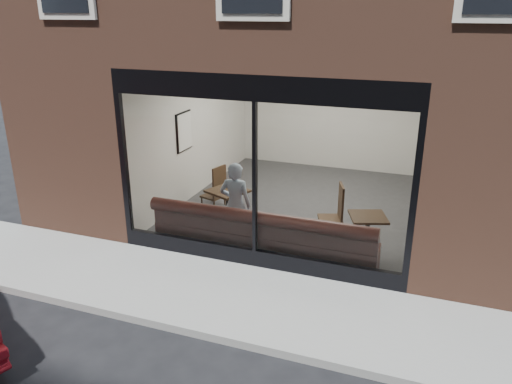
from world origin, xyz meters
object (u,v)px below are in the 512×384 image
(banquette, at_px, (263,244))
(person, at_px, (235,205))
(cafe_chair_left, at_px, (213,196))
(cafe_table_left, at_px, (228,191))
(cafe_chair_right, at_px, (330,219))
(cafe_table_right, at_px, (368,217))

(banquette, bearing_deg, person, 158.48)
(banquette, height_order, person, person)
(cafe_chair_left, bearing_deg, person, 142.80)
(banquette, height_order, cafe_table_left, cafe_table_left)
(person, distance_m, cafe_chair_left, 2.08)
(cafe_chair_left, distance_m, cafe_chair_right, 2.72)
(person, distance_m, cafe_table_right, 2.35)
(person, height_order, cafe_chair_left, person)
(cafe_chair_right, bearing_deg, cafe_chair_left, -27.72)
(person, bearing_deg, cafe_table_right, -176.04)
(person, relative_size, cafe_table_left, 2.35)
(banquette, xyz_separation_m, cafe_table_right, (1.71, 0.62, 0.52))
(banquette, bearing_deg, cafe_chair_right, 58.65)
(person, xyz_separation_m, cafe_chair_left, (-1.20, 1.60, -0.55))
(banquette, distance_m, person, 0.87)
(cafe_chair_right, bearing_deg, cafe_table_left, -6.07)
(cafe_table_right, relative_size, cafe_chair_left, 1.43)
(person, height_order, cafe_table_right, person)
(person, relative_size, cafe_chair_left, 3.72)
(banquette, xyz_separation_m, cafe_chair_right, (0.89, 1.46, 0.01))
(cafe_table_left, xyz_separation_m, cafe_table_right, (2.79, -0.36, 0.00))
(cafe_chair_left, relative_size, cafe_chair_right, 0.93)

